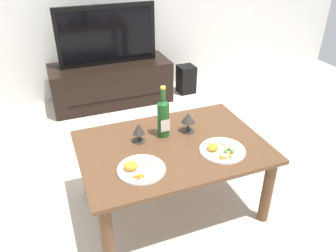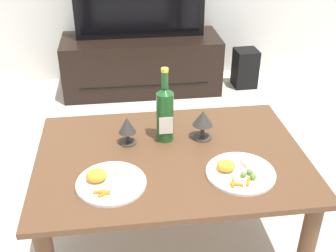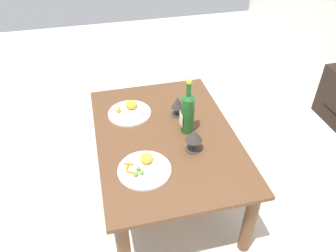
% 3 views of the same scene
% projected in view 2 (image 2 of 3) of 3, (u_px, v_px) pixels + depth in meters
% --- Properties ---
extents(ground_plane, '(6.40, 6.40, 0.00)m').
position_uv_depth(ground_plane, '(171.00, 239.00, 2.07)').
color(ground_plane, beige).
extents(dining_table, '(1.17, 0.82, 0.50)m').
position_uv_depth(dining_table, '(171.00, 170.00, 1.86)').
color(dining_table, brown).
rests_on(dining_table, ground_plane).
extents(tv_stand, '(1.28, 0.50, 0.45)m').
position_uv_depth(tv_stand, '(142.00, 64.00, 3.48)').
color(tv_stand, black).
rests_on(tv_stand, ground_plane).
extents(floor_speaker, '(0.19, 0.19, 0.32)m').
position_uv_depth(floor_speaker, '(245.00, 68.00, 3.56)').
color(floor_speaker, black).
rests_on(floor_speaker, ground_plane).
extents(wine_bottle, '(0.08, 0.08, 0.35)m').
position_uv_depth(wine_bottle, '(165.00, 112.00, 1.86)').
color(wine_bottle, '#1E5923').
rests_on(wine_bottle, dining_table).
extents(goblet_left, '(0.08, 0.08, 0.13)m').
position_uv_depth(goblet_left, '(127.00, 126.00, 1.86)').
color(goblet_left, '#38332D').
rests_on(goblet_left, dining_table).
extents(goblet_right, '(0.09, 0.09, 0.14)m').
position_uv_depth(goblet_right, '(203.00, 120.00, 1.89)').
color(goblet_right, '#38332D').
rests_on(goblet_right, dining_table).
extents(dinner_plate_left, '(0.28, 0.28, 0.06)m').
position_uv_depth(dinner_plate_left, '(109.00, 181.00, 1.63)').
color(dinner_plate_left, white).
rests_on(dinner_plate_left, dining_table).
extents(dinner_plate_right, '(0.28, 0.28, 0.05)m').
position_uv_depth(dinner_plate_right, '(239.00, 172.00, 1.69)').
color(dinner_plate_right, white).
rests_on(dinner_plate_right, dining_table).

